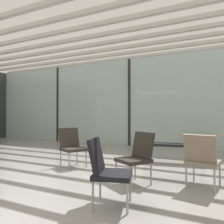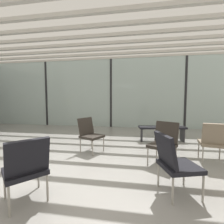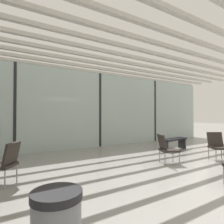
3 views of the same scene
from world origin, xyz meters
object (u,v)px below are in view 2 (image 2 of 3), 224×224
Objects in this scene: parked_airplane at (130,91)px; lounge_chair_1 at (213,140)px; waiting_bench at (162,130)px; lounge_chair_3 at (26,166)px; lounge_chair_0 at (89,132)px; lounge_chair_2 at (164,140)px; lounge_chair_6 at (174,160)px.

parked_airplane is 8.91m from lounge_chair_1.
parked_airplane is at bearing -65.84° from lounge_chair_1.
waiting_bench is (-0.76, 1.74, -0.13)m from lounge_chair_1.
lounge_chair_0 is at bearing -144.00° from lounge_chair_3.
lounge_chair_2 is at bearing -80.24° from lounge_chair_0.
lounge_chair_1 and lounge_chair_3 have the same top height.
waiting_bench is at bearing -56.33° from lounge_chair_1.
lounge_chair_6 is at bearing -61.17° from lounge_chair_2.
lounge_chair_0 is (-0.63, -8.17, -1.53)m from parked_airplane.
lounge_chair_2 is at bearing -106.21° from waiting_bench.
lounge_chair_3 is (-0.16, -2.10, 0.00)m from lounge_chair_0.
lounge_chair_1 is at bearing 41.52° from lounge_chair_2.
lounge_chair_0 is 2.11m from lounge_chair_3.
lounge_chair_2 is 1.00× the size of lounge_chair_3.
parked_airplane is 9.95m from lounge_chair_6.
lounge_chair_6 is (1.09, -9.77, -1.53)m from parked_airplane.
parked_airplane is at bearing -10.44° from lounge_chair_6.
parked_airplane is 14.22× the size of lounge_chair_1.
lounge_chair_0 and lounge_chair_1 have the same top height.
lounge_chair_1 and lounge_chair_6 have the same top height.
lounge_chair_2 reaches higher than waiting_bench.
lounge_chair_0 and lounge_chair_2 have the same top height.
parked_airplane is at bearing 93.09° from waiting_bench.
parked_airplane reaches higher than lounge_chair_3.
parked_airplane is 14.22× the size of lounge_chair_6.
lounge_chair_0 is 1.84m from lounge_chair_2.
parked_airplane is at bearing 21.65° from lounge_chair_0.
lounge_chair_1 and lounge_chair_2 have the same top height.
parked_airplane is at bearing -143.99° from lounge_chair_3.
lounge_chair_1 is (2.16, -8.51, -1.53)m from parked_airplane.
lounge_chair_1 is at bearing -74.80° from waiting_bench.
lounge_chair_3 is at bearing -94.42° from parked_airplane.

